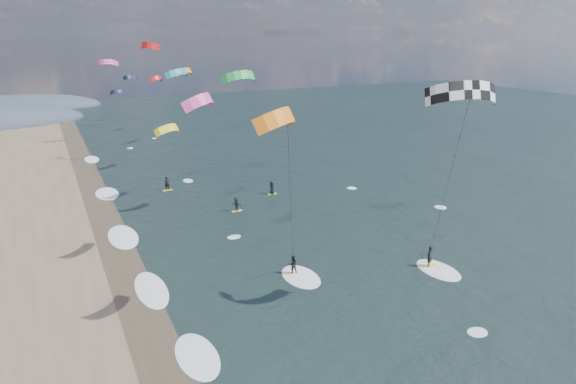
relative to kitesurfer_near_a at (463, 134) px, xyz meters
name	(u,v)px	position (x,y,z in m)	size (l,w,h in m)	color
ground	(399,365)	(-6.83, -3.61, -12.04)	(260.00, 260.00, 0.00)	black
wet_sand_strip	(149,329)	(-18.83, 6.39, -12.04)	(3.00, 240.00, 0.00)	#382D23
kitesurfer_near_a	(463,134)	(0.00, 0.00, 0.00)	(7.90, 8.97, 15.85)	#D4F22A
kitesurfer_near_b	(292,180)	(-9.41, 4.75, -2.93)	(6.87, 8.85, 14.58)	#D4F22A
far_kitesurfers	(232,194)	(-5.27, 27.39, -11.24)	(11.69, 11.25, 1.70)	#D4F22A
bg_kite_field	(160,77)	(-7.37, 49.76, 0.04)	(15.07, 73.44, 10.69)	#D83F8C
shoreline_surf	(152,291)	(-17.63, 11.14, -12.04)	(2.40, 79.40, 0.11)	white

